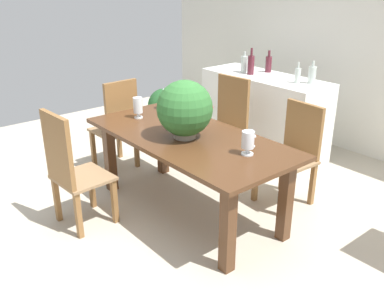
{
  "coord_description": "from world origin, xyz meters",
  "views": [
    {
      "loc": [
        2.68,
        -2.1,
        2.04
      ],
      "look_at": [
        0.04,
        0.08,
        0.59
      ],
      "focal_mm": 40.09,
      "sensor_mm": 36.0,
      "label": 1
    }
  ],
  "objects_px": {
    "chair_near_left": "(70,167)",
    "crystal_vase_center_near": "(138,106)",
    "kitchen_counter": "(263,114)",
    "wine_bottle_clear": "(269,64)",
    "chair_far_right": "(294,150)",
    "crystal_vase_left": "(168,98)",
    "crystal_vase_right": "(248,141)",
    "wine_bottle_amber": "(244,64)",
    "wine_glass": "(252,133)",
    "chair_far_left": "(227,122)",
    "wine_bottle_tall": "(297,75)",
    "potted_plant_floor": "(164,108)",
    "dining_table": "(188,148)",
    "wine_bottle_dark": "(251,65)",
    "wine_bottle_green": "(312,75)",
    "chair_head_end": "(118,123)",
    "flower_centerpiece": "(185,109)"
  },
  "relations": [
    {
      "from": "crystal_vase_right",
      "to": "wine_bottle_dark",
      "type": "distance_m",
      "value": 2.0
    },
    {
      "from": "chair_far_left",
      "to": "wine_bottle_clear",
      "type": "relative_size",
      "value": 4.01
    },
    {
      "from": "dining_table",
      "to": "wine_bottle_clear",
      "type": "bearing_deg",
      "value": 110.93
    },
    {
      "from": "chair_far_right",
      "to": "kitchen_counter",
      "type": "bearing_deg",
      "value": 147.86
    },
    {
      "from": "kitchen_counter",
      "to": "wine_bottle_clear",
      "type": "relative_size",
      "value": 6.08
    },
    {
      "from": "kitchen_counter",
      "to": "potted_plant_floor",
      "type": "relative_size",
      "value": 2.6
    },
    {
      "from": "wine_bottle_dark",
      "to": "wine_bottle_tall",
      "type": "distance_m",
      "value": 0.62
    },
    {
      "from": "wine_glass",
      "to": "wine_bottle_clear",
      "type": "relative_size",
      "value": 0.58
    },
    {
      "from": "wine_bottle_tall",
      "to": "chair_head_end",
      "type": "bearing_deg",
      "value": -124.02
    },
    {
      "from": "chair_near_left",
      "to": "wine_bottle_clear",
      "type": "height_order",
      "value": "wine_bottle_clear"
    },
    {
      "from": "chair_far_right",
      "to": "crystal_vase_left",
      "type": "bearing_deg",
      "value": -150.08
    },
    {
      "from": "crystal_vase_right",
      "to": "wine_bottle_amber",
      "type": "height_order",
      "value": "wine_bottle_amber"
    },
    {
      "from": "crystal_vase_center_near",
      "to": "potted_plant_floor",
      "type": "relative_size",
      "value": 0.33
    },
    {
      "from": "wine_bottle_dark",
      "to": "dining_table",
      "type": "bearing_deg",
      "value": -64.49
    },
    {
      "from": "chair_far_right",
      "to": "kitchen_counter",
      "type": "distance_m",
      "value": 1.25
    },
    {
      "from": "chair_head_end",
      "to": "wine_bottle_clear",
      "type": "height_order",
      "value": "wine_bottle_clear"
    },
    {
      "from": "wine_bottle_clear",
      "to": "crystal_vase_center_near",
      "type": "bearing_deg",
      "value": -89.68
    },
    {
      "from": "wine_bottle_green",
      "to": "wine_bottle_clear",
      "type": "bearing_deg",
      "value": 173.45
    },
    {
      "from": "chair_head_end",
      "to": "crystal_vase_left",
      "type": "distance_m",
      "value": 0.67
    },
    {
      "from": "potted_plant_floor",
      "to": "wine_glass",
      "type": "bearing_deg",
      "value": -20.03
    },
    {
      "from": "wine_bottle_tall",
      "to": "wine_glass",
      "type": "bearing_deg",
      "value": -65.32
    },
    {
      "from": "wine_bottle_tall",
      "to": "potted_plant_floor",
      "type": "relative_size",
      "value": 0.37
    },
    {
      "from": "chair_near_left",
      "to": "dining_table",
      "type": "bearing_deg",
      "value": -119.23
    },
    {
      "from": "wine_bottle_amber",
      "to": "crystal_vase_left",
      "type": "bearing_deg",
      "value": -83.3
    },
    {
      "from": "wine_bottle_green",
      "to": "wine_bottle_amber",
      "type": "xyz_separation_m",
      "value": [
        -0.85,
        -0.16,
        0.0
      ]
    },
    {
      "from": "wine_bottle_amber",
      "to": "potted_plant_floor",
      "type": "distance_m",
      "value": 1.32
    },
    {
      "from": "chair_far_left",
      "to": "crystal_vase_center_near",
      "type": "distance_m",
      "value": 1.05
    },
    {
      "from": "chair_head_end",
      "to": "wine_bottle_clear",
      "type": "relative_size",
      "value": 3.93
    },
    {
      "from": "chair_far_right",
      "to": "wine_bottle_tall",
      "type": "height_order",
      "value": "wine_bottle_tall"
    },
    {
      "from": "kitchen_counter",
      "to": "wine_bottle_amber",
      "type": "relative_size",
      "value": 6.38
    },
    {
      "from": "chair_far_right",
      "to": "wine_glass",
      "type": "bearing_deg",
      "value": -80.96
    },
    {
      "from": "kitchen_counter",
      "to": "chair_far_right",
      "type": "bearing_deg",
      "value": -35.19
    },
    {
      "from": "crystal_vase_right",
      "to": "wine_bottle_tall",
      "type": "distance_m",
      "value": 1.71
    },
    {
      "from": "wine_bottle_amber",
      "to": "wine_bottle_tall",
      "type": "distance_m",
      "value": 0.74
    },
    {
      "from": "wine_glass",
      "to": "wine_bottle_amber",
      "type": "bearing_deg",
      "value": 135.95
    },
    {
      "from": "chair_far_right",
      "to": "wine_bottle_green",
      "type": "bearing_deg",
      "value": 122.19
    },
    {
      "from": "crystal_vase_left",
      "to": "wine_bottle_tall",
      "type": "bearing_deg",
      "value": 65.47
    },
    {
      "from": "crystal_vase_center_near",
      "to": "chair_far_left",
      "type": "bearing_deg",
      "value": 76.88
    },
    {
      "from": "crystal_vase_left",
      "to": "crystal_vase_center_near",
      "type": "xyz_separation_m",
      "value": [
        0.04,
        -0.39,
        -0.01
      ]
    },
    {
      "from": "chair_near_left",
      "to": "wine_glass",
      "type": "bearing_deg",
      "value": -133.57
    },
    {
      "from": "chair_far_right",
      "to": "chair_far_left",
      "type": "distance_m",
      "value": 0.9
    },
    {
      "from": "crystal_vase_left",
      "to": "wine_bottle_green",
      "type": "distance_m",
      "value": 1.58
    },
    {
      "from": "kitchen_counter",
      "to": "chair_far_left",
      "type": "bearing_deg",
      "value": -80.51
    },
    {
      "from": "dining_table",
      "to": "wine_bottle_clear",
      "type": "relative_size",
      "value": 7.58
    },
    {
      "from": "flower_centerpiece",
      "to": "crystal_vase_left",
      "type": "relative_size",
      "value": 2.31
    },
    {
      "from": "chair_near_left",
      "to": "wine_bottle_amber",
      "type": "xyz_separation_m",
      "value": [
        -0.43,
        2.47,
        0.48
      ]
    },
    {
      "from": "kitchen_counter",
      "to": "wine_bottle_dark",
      "type": "distance_m",
      "value": 0.61
    },
    {
      "from": "chair_far_right",
      "to": "wine_bottle_amber",
      "type": "relative_size",
      "value": 3.84
    },
    {
      "from": "chair_near_left",
      "to": "crystal_vase_center_near",
      "type": "relative_size",
      "value": 5.14
    },
    {
      "from": "chair_near_left",
      "to": "potted_plant_floor",
      "type": "bearing_deg",
      "value": -57.9
    }
  ]
}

